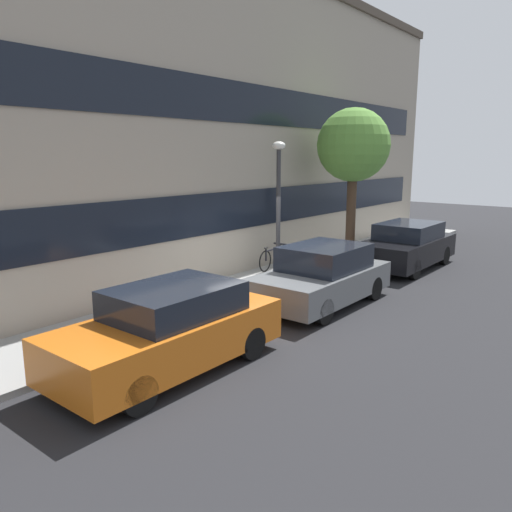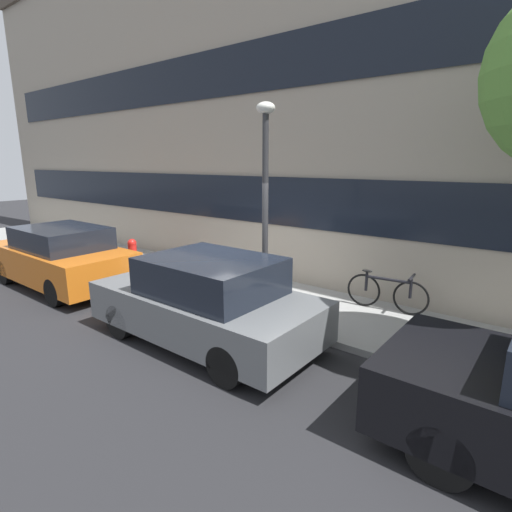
# 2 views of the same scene
# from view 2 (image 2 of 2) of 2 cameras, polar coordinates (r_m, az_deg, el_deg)

# --- Properties ---
(ground_plane) EXTENTS (56.00, 56.00, 0.00)m
(ground_plane) POSITION_cam_2_polar(r_m,az_deg,el_deg) (7.71, -3.62, -8.49)
(ground_plane) COLOR #232326
(sidewalk_strip) EXTENTS (28.00, 2.27, 0.12)m
(sidewalk_strip) POSITION_cam_2_polar(r_m,az_deg,el_deg) (8.51, 1.51, -5.90)
(sidewalk_strip) COLOR gray
(sidewalk_strip) RESTS_ON ground_plane
(rowhouse_facade) EXTENTS (28.00, 1.02, 8.96)m
(rowhouse_facade) POSITION_cam_2_polar(r_m,az_deg,el_deg) (9.48, 7.93, 23.13)
(rowhouse_facade) COLOR gray
(rowhouse_facade) RESTS_ON ground_plane
(parked_car_orange) EXTENTS (3.96, 1.71, 1.41)m
(parked_car_orange) POSITION_cam_2_polar(r_m,az_deg,el_deg) (10.31, -26.07, -0.14)
(parked_car_orange) COLOR #D16619
(parked_car_orange) RESTS_ON ground_plane
(parked_car_grey) EXTENTS (3.83, 1.79, 1.42)m
(parked_car_grey) POSITION_cam_2_polar(r_m,az_deg,el_deg) (6.47, -7.04, -6.38)
(parked_car_grey) COLOR slate
(parked_car_grey) RESTS_ON ground_plane
(fire_hydrant) EXTENTS (0.56, 0.31, 0.81)m
(fire_hydrant) POSITION_cam_2_polar(r_m,az_deg,el_deg) (10.79, -17.19, 0.26)
(fire_hydrant) COLOR red
(fire_hydrant) RESTS_ON sidewalk_strip
(bicycle) EXTENTS (1.52, 0.44, 0.74)m
(bicycle) POSITION_cam_2_polar(r_m,az_deg,el_deg) (7.90, 18.19, -4.86)
(bicycle) COLOR black
(bicycle) RESTS_ON sidewalk_strip
(lamp_post) EXTENTS (0.32, 0.32, 3.72)m
(lamp_post) POSITION_cam_2_polar(r_m,az_deg,el_deg) (7.07, 1.34, 10.24)
(lamp_post) COLOR #2D2D30
(lamp_post) RESTS_ON sidewalk_strip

